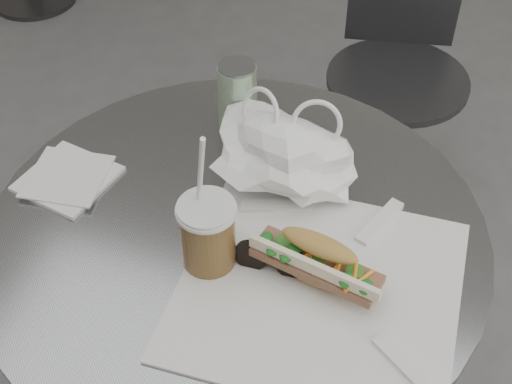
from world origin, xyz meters
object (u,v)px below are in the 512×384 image
(banh_mi, at_px, (317,261))
(iced_coffee, at_px, (208,233))
(drink_can, at_px, (237,97))
(sunglasses, at_px, (272,261))
(cafe_table, at_px, (239,332))
(chair_far, at_px, (391,108))

(banh_mi, height_order, iced_coffee, iced_coffee)
(banh_mi, height_order, drink_can, drink_can)
(banh_mi, relative_size, sunglasses, 2.13)
(iced_coffee, bearing_deg, banh_mi, 6.84)
(sunglasses, bearing_deg, cafe_table, 140.43)
(drink_can, bearing_deg, iced_coffee, -77.30)
(chair_far, xyz_separation_m, drink_can, (-0.19, -0.69, 0.49))
(banh_mi, bearing_deg, iced_coffee, -162.09)
(iced_coffee, distance_m, drink_can, 0.31)
(cafe_table, height_order, banh_mi, banh_mi)
(chair_far, distance_m, sunglasses, 1.07)
(sunglasses, bearing_deg, iced_coffee, -173.51)
(banh_mi, bearing_deg, sunglasses, -165.67)
(iced_coffee, relative_size, drink_can, 1.94)
(cafe_table, relative_size, sunglasses, 6.83)
(chair_far, distance_m, drink_can, 0.86)
(sunglasses, xyz_separation_m, drink_can, (-0.16, 0.28, 0.04))
(drink_can, bearing_deg, banh_mi, -51.84)
(banh_mi, distance_m, iced_coffee, 0.16)
(cafe_table, bearing_deg, sunglasses, -36.73)
(cafe_table, xyz_separation_m, sunglasses, (0.08, -0.06, 0.29))
(chair_far, relative_size, banh_mi, 2.95)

